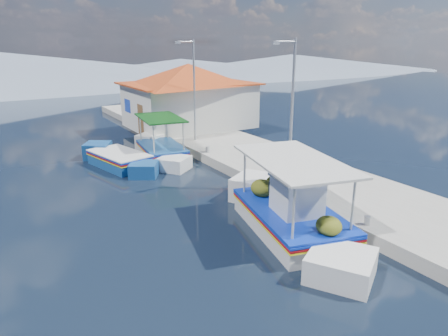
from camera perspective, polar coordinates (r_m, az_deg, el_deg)
ground at (r=14.57m, az=-0.15°, el=-8.64°), size 160.00×160.00×0.00m
quay at (r=22.24m, az=4.93°, el=1.19°), size 5.00×44.00×0.50m
bollards at (r=20.39m, az=1.41°, el=0.94°), size 0.20×17.20×0.30m
main_caique at (r=14.52m, az=9.03°, el=-6.53°), size 3.91×8.56×2.90m
caique_green_canopy at (r=23.60m, az=-8.76°, el=2.33°), size 2.67×6.92×2.61m
caique_blue_hull at (r=22.44m, az=-14.32°, el=1.01°), size 2.87×6.30×1.15m
harbor_building at (r=29.49m, az=-4.92°, el=10.14°), size 10.49×10.49×4.40m
lamp_post_near at (r=17.57m, az=9.24°, el=8.78°), size 1.21×0.14×6.00m
lamp_post_far at (r=25.06m, az=-4.36°, el=11.40°), size 1.21×0.14×6.00m
mountain_ridge at (r=68.69m, az=-20.42°, el=12.51°), size 171.40×96.00×5.50m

